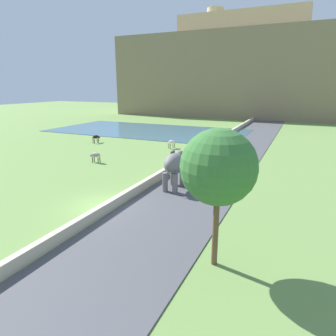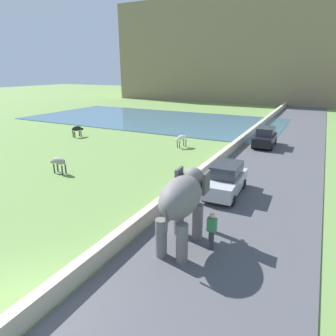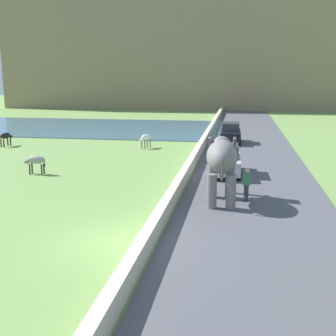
% 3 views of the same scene
% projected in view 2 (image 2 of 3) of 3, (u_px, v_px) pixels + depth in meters
% --- Properties ---
extents(ground_plane, '(220.00, 220.00, 0.00)m').
position_uv_depth(ground_plane, '(4.00, 306.00, 8.97)').
color(ground_plane, '#6B8E47').
extents(road_surface, '(7.00, 120.00, 0.06)m').
position_uv_depth(road_surface, '(276.00, 159.00, 23.66)').
color(road_surface, '#4C4C51').
rests_on(road_surface, ground).
extents(barrier_wall, '(0.40, 110.00, 0.73)m').
position_uv_depth(barrier_wall, '(222.00, 155.00, 23.51)').
color(barrier_wall, beige).
rests_on(barrier_wall, ground).
extents(lake, '(36.00, 18.00, 0.08)m').
position_uv_depth(lake, '(152.00, 119.00, 42.93)').
color(lake, '#426B84').
rests_on(lake, ground).
extents(hill_distant, '(64.00, 28.00, 21.39)m').
position_uv_depth(hill_distant, '(266.00, 53.00, 69.71)').
color(hill_distant, '#897556').
rests_on(hill_distant, ground).
extents(elephant, '(1.54, 3.50, 2.99)m').
position_uv_depth(elephant, '(183.00, 199.00, 11.50)').
color(elephant, slate).
rests_on(elephant, ground).
extents(person_beside_elephant, '(0.36, 0.22, 1.63)m').
position_uv_depth(person_beside_elephant, '(212.00, 231.00, 11.52)').
color(person_beside_elephant, '#33333D').
rests_on(person_beside_elephant, ground).
extents(car_silver, '(1.88, 4.04, 1.80)m').
position_uv_depth(car_silver, '(225.00, 180.00, 16.80)').
color(car_silver, '#B7B7BC').
rests_on(car_silver, ground).
extents(car_black, '(1.86, 4.03, 1.80)m').
position_uv_depth(car_black, '(265.00, 137.00, 27.32)').
color(car_black, black).
rests_on(car_black, ground).
extents(cow_white, '(0.86, 1.40, 1.15)m').
position_uv_depth(cow_white, '(181.00, 138.00, 27.11)').
color(cow_white, silver).
rests_on(cow_white, ground).
extents(cow_black, '(0.69, 1.42, 1.15)m').
position_uv_depth(cow_black, '(77.00, 129.00, 31.42)').
color(cow_black, black).
rests_on(cow_black, ground).
extents(cow_grey, '(1.39, 0.45, 1.15)m').
position_uv_depth(cow_grey, '(58.00, 162.00, 20.28)').
color(cow_grey, gray).
rests_on(cow_grey, ground).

